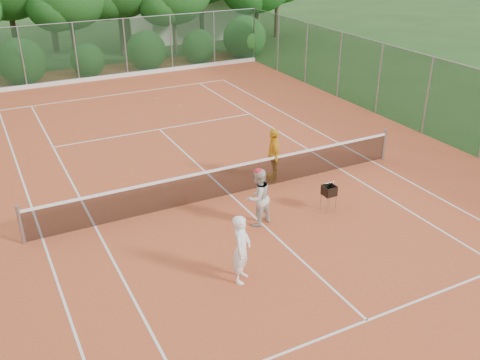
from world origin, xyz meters
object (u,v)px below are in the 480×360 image
player_white (241,249)px  ball_hopper (329,191)px  player_center_grp (258,197)px  player_yellow (274,154)px

player_white → ball_hopper: player_white is taller
player_white → player_center_grp: size_ratio=1.01×
player_center_grp → ball_hopper: (2.16, -0.26, -0.21)m
player_white → player_yellow: bearing=4.3°
player_white → player_yellow: size_ratio=0.98×
player_white → player_yellow: 5.47m
player_white → player_center_grp: (1.57, 2.06, -0.02)m
player_yellow → ball_hopper: bearing=28.3°
player_white → ball_hopper: bearing=-21.8°
player_center_grp → player_yellow: size_ratio=0.97×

